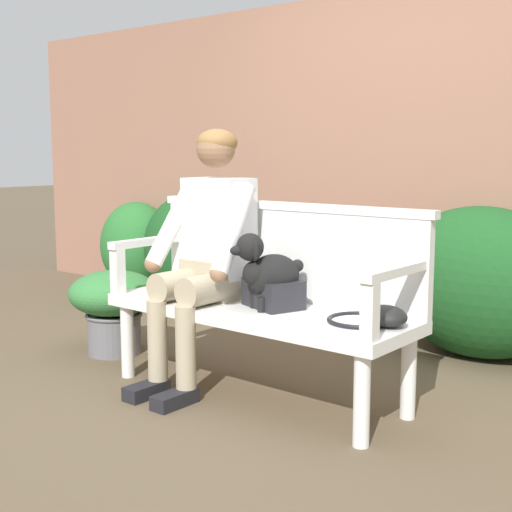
{
  "coord_description": "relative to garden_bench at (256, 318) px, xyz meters",
  "views": [
    {
      "loc": [
        2.18,
        -2.66,
        1.21
      ],
      "look_at": [
        0.0,
        0.0,
        0.71
      ],
      "focal_mm": 50.04,
      "sensor_mm": 36.0,
      "label": 1
    }
  ],
  "objects": [
    {
      "name": "hedge_bush_far_right",
      "position": [
        -1.8,
        1.42,
        0.05
      ],
      "size": [
        0.93,
        0.71,
        0.89
      ],
      "primitive_type": "ellipsoid",
      "color": "#194C1E",
      "rests_on": "ground"
    },
    {
      "name": "tennis_racket",
      "position": [
        0.57,
        0.06,
        0.07
      ],
      "size": [
        0.32,
        0.58,
        0.03
      ],
      "color": "black",
      "rests_on": "garden_bench"
    },
    {
      "name": "bench_armrest_right_end",
      "position": [
        0.77,
        -0.09,
        0.26
      ],
      "size": [
        0.06,
        0.53,
        0.28
      ],
      "color": "white",
      "rests_on": "garden_bench"
    },
    {
      "name": "bench_backrest",
      "position": [
        0.0,
        0.24,
        0.31
      ],
      "size": [
        1.66,
        0.06,
        0.5
      ],
      "color": "white",
      "rests_on": "garden_bench"
    },
    {
      "name": "bench_armrest_left_end",
      "position": [
        -0.77,
        -0.09,
        0.26
      ],
      "size": [
        0.06,
        0.53,
        0.28
      ],
      "color": "white",
      "rests_on": "garden_bench"
    },
    {
      "name": "person_seated",
      "position": [
        -0.31,
        -0.02,
        0.33
      ],
      "size": [
        0.56,
        0.67,
        1.33
      ],
      "color": "black",
      "rests_on": "ground"
    },
    {
      "name": "ground_plane",
      "position": [
        0.0,
        0.0,
        -0.4
      ],
      "size": [
        40.0,
        40.0,
        0.0
      ],
      "primitive_type": "plane",
      "color": "brown"
    },
    {
      "name": "brick_garden_fence",
      "position": [
        0.0,
        1.79,
        0.74
      ],
      "size": [
        8.0,
        0.3,
        2.28
      ],
      "primitive_type": "cube",
      "color": "#936651",
      "rests_on": "ground"
    },
    {
      "name": "garden_bench",
      "position": [
        0.0,
        0.0,
        0.0
      ],
      "size": [
        1.62,
        0.53,
        0.46
      ],
      "color": "white",
      "rests_on": "ground"
    },
    {
      "name": "baseball_glove",
      "position": [
        0.7,
        0.05,
        0.11
      ],
      "size": [
        0.28,
        0.26,
        0.09
      ],
      "primitive_type": "ellipsoid",
      "rotation": [
        0.0,
        0.0,
        -0.55
      ],
      "color": "black",
      "rests_on": "garden_bench"
    },
    {
      "name": "hedge_bush_mid_right",
      "position": [
        0.58,
        1.38,
        0.05
      ],
      "size": [
        1.15,
        0.77,
        0.9
      ],
      "primitive_type": "ellipsoid",
      "color": "#194C1E",
      "rests_on": "ground"
    },
    {
      "name": "hedge_bush_far_left",
      "position": [
        -2.56,
        1.47,
        -0.01
      ],
      "size": [
        0.71,
        0.58,
        0.78
      ],
      "primitive_type": "ellipsoid",
      "color": "#286B2D",
      "rests_on": "ground"
    },
    {
      "name": "sports_bag",
      "position": [
        0.08,
        0.03,
        0.13
      ],
      "size": [
        0.33,
        0.28,
        0.14
      ],
      "primitive_type": "cube",
      "rotation": [
        0.0,
        0.0,
        -0.34
      ],
      "color": "#232328",
      "rests_on": "garden_bench"
    },
    {
      "name": "potted_plant",
      "position": [
        -1.15,
        0.05,
        -0.09
      ],
      "size": [
        0.53,
        0.53,
        0.51
      ],
      "color": "slate",
      "rests_on": "ground"
    },
    {
      "name": "dog_on_bench",
      "position": [
        0.09,
        -0.02,
        0.25
      ],
      "size": [
        0.29,
        0.36,
        0.37
      ],
      "color": "black",
      "rests_on": "garden_bench"
    }
  ]
}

